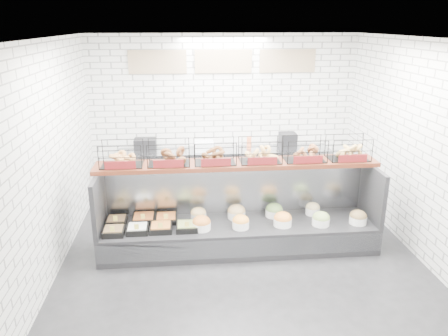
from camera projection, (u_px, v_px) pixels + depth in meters
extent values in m
plane|color=black|center=(241.00, 257.00, 6.23)|extent=(5.50, 5.50, 0.00)
cube|color=white|center=(223.00, 115.00, 8.35)|extent=(5.00, 0.02, 3.00)
cube|color=white|center=(47.00, 162.00, 5.53)|extent=(0.02, 5.50, 3.00)
cube|color=white|center=(423.00, 152.00, 5.98)|extent=(0.02, 5.50, 3.00)
cube|color=white|center=(244.00, 38.00, 5.28)|extent=(5.00, 5.50, 0.02)
cube|color=tan|center=(157.00, 62.00, 7.90)|extent=(1.05, 0.03, 0.42)
cube|color=tan|center=(223.00, 61.00, 8.00)|extent=(1.05, 0.03, 0.42)
cube|color=tan|center=(288.00, 61.00, 8.11)|extent=(1.05, 0.03, 0.42)
cube|color=black|center=(239.00, 235.00, 6.45)|extent=(4.00, 0.90, 0.40)
cube|color=#93969B|center=(243.00, 248.00, 6.03)|extent=(4.00, 0.03, 0.28)
cube|color=#93969B|center=(236.00, 187.00, 6.65)|extent=(4.00, 0.08, 0.80)
cube|color=black|center=(99.00, 202.00, 6.08)|extent=(0.06, 0.90, 0.80)
cube|color=black|center=(371.00, 192.00, 6.44)|extent=(0.06, 0.90, 0.80)
cube|color=black|center=(114.00, 232.00, 6.02)|extent=(0.29, 0.29, 0.08)
cube|color=brown|center=(114.00, 229.00, 6.01)|extent=(0.25, 0.25, 0.04)
cube|color=#E0CD4E|center=(112.00, 229.00, 5.90)|extent=(0.06, 0.01, 0.08)
cube|color=black|center=(117.00, 221.00, 6.34)|extent=(0.29, 0.29, 0.08)
cube|color=brown|center=(116.00, 219.00, 6.33)|extent=(0.24, 0.24, 0.04)
cube|color=#E0CD4E|center=(115.00, 218.00, 6.22)|extent=(0.06, 0.01, 0.08)
cube|color=black|center=(138.00, 229.00, 6.09)|extent=(0.30, 0.30, 0.08)
cube|color=silver|center=(137.00, 227.00, 6.08)|extent=(0.25, 0.25, 0.04)
cube|color=#E0CD4E|center=(137.00, 227.00, 5.96)|extent=(0.06, 0.01, 0.08)
cube|color=black|center=(144.00, 219.00, 6.42)|extent=(0.33, 0.33, 0.08)
cube|color=#C06128|center=(144.00, 217.00, 6.41)|extent=(0.28, 0.28, 0.04)
cube|color=#E0CD4E|center=(143.00, 216.00, 6.28)|extent=(0.06, 0.01, 0.08)
cube|color=black|center=(161.00, 228.00, 6.13)|extent=(0.31, 0.31, 0.08)
cube|color=#C6702A|center=(161.00, 226.00, 6.12)|extent=(0.26, 0.26, 0.04)
cube|color=#E0CD4E|center=(160.00, 226.00, 6.00)|extent=(0.06, 0.01, 0.08)
cube|color=black|center=(166.00, 219.00, 6.42)|extent=(0.32, 0.32, 0.08)
cube|color=orange|center=(166.00, 217.00, 6.41)|extent=(0.27, 0.27, 0.04)
cube|color=#E0CD4E|center=(166.00, 216.00, 6.28)|extent=(0.06, 0.01, 0.08)
cube|color=black|center=(187.00, 227.00, 6.16)|extent=(0.30, 0.30, 0.08)
cube|color=#8B9C4F|center=(187.00, 225.00, 6.15)|extent=(0.26, 0.26, 0.04)
cube|color=#E0CD4E|center=(187.00, 224.00, 6.03)|extent=(0.06, 0.01, 0.08)
cylinder|color=white|center=(202.00, 226.00, 6.16)|extent=(0.26, 0.26, 0.11)
ellipsoid|color=#C16C29|center=(201.00, 222.00, 6.14)|extent=(0.26, 0.26, 0.18)
cylinder|color=white|center=(198.00, 216.00, 6.46)|extent=(0.23, 0.23, 0.11)
ellipsoid|color=#E2BB73|center=(198.00, 213.00, 6.44)|extent=(0.23, 0.23, 0.16)
cylinder|color=white|center=(241.00, 224.00, 6.21)|extent=(0.24, 0.24, 0.11)
ellipsoid|color=orange|center=(241.00, 220.00, 6.19)|extent=(0.24, 0.24, 0.17)
cylinder|color=white|center=(236.00, 214.00, 6.53)|extent=(0.27, 0.27, 0.11)
ellipsoid|color=tan|center=(236.00, 211.00, 6.51)|extent=(0.26, 0.26, 0.18)
cylinder|color=white|center=(283.00, 222.00, 6.28)|extent=(0.26, 0.26, 0.11)
ellipsoid|color=orange|center=(283.00, 218.00, 6.26)|extent=(0.26, 0.26, 0.18)
cylinder|color=white|center=(274.00, 213.00, 6.58)|extent=(0.26, 0.26, 0.11)
ellipsoid|color=#628443|center=(274.00, 209.00, 6.56)|extent=(0.26, 0.26, 0.18)
cylinder|color=white|center=(321.00, 221.00, 6.30)|extent=(0.25, 0.25, 0.11)
ellipsoid|color=#809C4F|center=(321.00, 218.00, 6.28)|extent=(0.25, 0.25, 0.17)
cylinder|color=white|center=(313.00, 211.00, 6.65)|extent=(0.22, 0.22, 0.11)
ellipsoid|color=tan|center=(313.00, 207.00, 6.63)|extent=(0.21, 0.21, 0.15)
cylinder|color=white|center=(358.00, 220.00, 6.35)|extent=(0.25, 0.25, 0.11)
ellipsoid|color=brown|center=(358.00, 216.00, 6.33)|extent=(0.25, 0.25, 0.17)
cube|color=#3E170D|center=(237.00, 164.00, 6.33)|extent=(4.10, 0.50, 0.06)
cube|color=black|center=(122.00, 154.00, 6.12)|extent=(0.60, 0.38, 0.34)
cube|color=#5C1112|center=(120.00, 165.00, 5.96)|extent=(0.42, 0.02, 0.11)
cube|color=black|center=(169.00, 153.00, 6.18)|extent=(0.60, 0.38, 0.34)
cube|color=#5C1112|center=(169.00, 164.00, 6.02)|extent=(0.42, 0.02, 0.11)
cube|color=black|center=(215.00, 151.00, 6.24)|extent=(0.60, 0.38, 0.34)
cube|color=#5C1112|center=(216.00, 162.00, 6.08)|extent=(0.42, 0.02, 0.11)
cube|color=black|center=(260.00, 150.00, 6.30)|extent=(0.60, 0.38, 0.34)
cube|color=#5C1112|center=(262.00, 161.00, 6.14)|extent=(0.42, 0.02, 0.11)
cube|color=black|center=(305.00, 149.00, 6.36)|extent=(0.60, 0.38, 0.34)
cube|color=#5C1112|center=(308.00, 160.00, 6.20)|extent=(0.42, 0.02, 0.11)
cube|color=black|center=(348.00, 148.00, 6.41)|extent=(0.60, 0.38, 0.34)
cube|color=#5C1112|center=(353.00, 158.00, 6.26)|extent=(0.42, 0.02, 0.11)
cube|color=#93969B|center=(225.00, 172.00, 8.38)|extent=(4.00, 0.60, 0.90)
cube|color=black|center=(145.00, 145.00, 8.09)|extent=(0.40, 0.30, 0.24)
cube|color=silver|center=(204.00, 146.00, 8.14)|extent=(0.35, 0.28, 0.18)
cylinder|color=#D56235|center=(249.00, 143.00, 8.29)|extent=(0.09, 0.09, 0.22)
cube|color=black|center=(288.00, 141.00, 8.27)|extent=(0.30, 0.30, 0.30)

